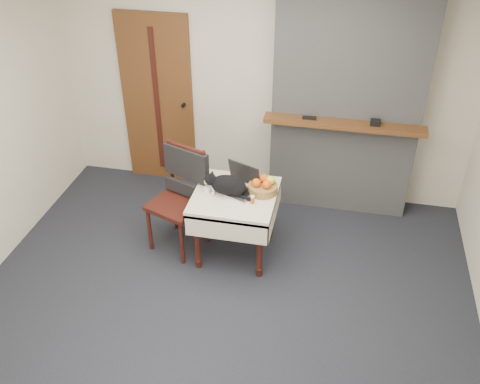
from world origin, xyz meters
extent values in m
plane|color=black|center=(0.00, 0.00, 0.00)|extent=(4.50, 4.50, 0.00)
cube|color=beige|center=(0.00, 2.00, 1.30)|extent=(4.50, 0.02, 2.60)
cube|color=white|center=(0.00, 0.00, 2.60)|extent=(4.50, 4.00, 0.02)
cube|color=brown|center=(-1.20, 1.98, 1.00)|extent=(0.82, 0.05, 2.00)
cube|color=#3E1410|center=(-1.20, 1.95, 1.00)|extent=(0.06, 0.01, 1.70)
cylinder|color=black|center=(-0.88, 1.93, 1.00)|extent=(0.04, 0.06, 0.04)
cube|color=gray|center=(0.90, 1.85, 1.30)|extent=(1.50, 0.30, 2.60)
cube|color=brown|center=(0.90, 1.61, 1.10)|extent=(1.62, 0.18, 0.05)
cube|color=black|center=(0.55, 1.61, 1.14)|extent=(0.14, 0.04, 0.03)
cube|color=black|center=(1.20, 1.61, 1.16)|extent=(0.10, 0.07, 0.06)
cylinder|color=#3E1410|center=(-0.33, 0.45, 0.32)|extent=(0.06, 0.06, 0.64)
sphere|color=#3E1410|center=(-0.33, 0.45, 0.08)|extent=(0.07, 0.07, 0.07)
cylinder|color=#3E1410|center=(0.27, 0.45, 0.32)|extent=(0.06, 0.06, 0.64)
sphere|color=#3E1410|center=(0.27, 0.45, 0.08)|extent=(0.07, 0.07, 0.07)
cylinder|color=#3E1410|center=(-0.33, 1.05, 0.32)|extent=(0.06, 0.06, 0.64)
sphere|color=#3E1410|center=(-0.33, 1.05, 0.08)|extent=(0.07, 0.07, 0.07)
cylinder|color=#3E1410|center=(0.27, 1.05, 0.32)|extent=(0.06, 0.06, 0.64)
sphere|color=#3E1410|center=(0.27, 1.05, 0.08)|extent=(0.07, 0.07, 0.07)
cube|color=beige|center=(-0.03, 0.75, 0.67)|extent=(0.78, 0.78, 0.06)
cube|color=beige|center=(-0.03, 0.36, 0.56)|extent=(0.78, 0.01, 0.22)
cube|color=beige|center=(-0.03, 1.13, 0.56)|extent=(0.78, 0.01, 0.22)
cube|color=beige|center=(-0.42, 0.75, 0.56)|extent=(0.01, 0.78, 0.22)
cube|color=beige|center=(0.35, 0.75, 0.56)|extent=(0.01, 0.78, 0.22)
cube|color=#B7B7BC|center=(-0.03, 0.78, 0.71)|extent=(0.41, 0.35, 0.02)
cube|color=black|center=(-0.03, 0.78, 0.72)|extent=(0.33, 0.26, 0.00)
cube|color=black|center=(0.03, 0.91, 0.84)|extent=(0.34, 0.19, 0.24)
cube|color=#9DB4E5|center=(0.03, 0.91, 0.84)|extent=(0.31, 0.17, 0.21)
ellipsoid|color=black|center=(-0.10, 0.73, 0.80)|extent=(0.32, 0.20, 0.20)
ellipsoid|color=black|center=(-0.01, 0.74, 0.78)|extent=(0.17, 0.19, 0.16)
sphere|color=black|center=(-0.26, 0.72, 0.85)|extent=(0.12, 0.12, 0.11)
ellipsoid|color=white|center=(-0.30, 0.72, 0.82)|extent=(0.05, 0.06, 0.06)
ellipsoid|color=white|center=(-0.23, 0.73, 0.76)|extent=(0.05, 0.07, 0.08)
cone|color=black|center=(-0.25, 0.69, 0.90)|extent=(0.04, 0.05, 0.05)
cone|color=black|center=(-0.25, 0.76, 0.90)|extent=(0.04, 0.05, 0.05)
cylinder|color=black|center=(0.06, 0.68, 0.72)|extent=(0.17, 0.08, 0.03)
sphere|color=white|center=(-0.23, 0.69, 0.72)|extent=(0.04, 0.04, 0.04)
sphere|color=white|center=(-0.24, 0.76, 0.72)|extent=(0.04, 0.04, 0.04)
cylinder|color=white|center=(-0.30, 0.72, 0.73)|extent=(0.06, 0.06, 0.06)
cylinder|color=#AA4615|center=(0.16, 0.64, 0.73)|extent=(0.03, 0.03, 0.06)
cylinder|color=white|center=(0.16, 0.64, 0.77)|extent=(0.04, 0.04, 0.01)
cylinder|color=#99653D|center=(0.22, 0.84, 0.74)|extent=(0.28, 0.28, 0.08)
sphere|color=#FD5D15|center=(0.16, 0.80, 0.82)|extent=(0.08, 0.08, 0.08)
sphere|color=#FD5D15|center=(0.26, 0.79, 0.82)|extent=(0.08, 0.08, 0.08)
sphere|color=#FD5D15|center=(0.22, 0.89, 0.82)|extent=(0.08, 0.08, 0.08)
sphere|color=yellow|center=(0.29, 0.87, 0.82)|extent=(0.08, 0.08, 0.08)
sphere|color=#FD5D15|center=(0.17, 0.88, 0.82)|extent=(0.08, 0.08, 0.08)
cube|color=black|center=(0.13, 0.83, 0.70)|extent=(0.13, 0.04, 0.01)
cube|color=#3E1410|center=(-0.62, 0.73, 0.51)|extent=(0.61, 0.61, 0.04)
cylinder|color=#3E1410|center=(-0.88, 0.61, 0.25)|extent=(0.04, 0.04, 0.51)
cylinder|color=#3E1410|center=(-0.50, 0.47, 0.25)|extent=(0.04, 0.04, 0.51)
cylinder|color=#3E1410|center=(-0.73, 0.99, 0.25)|extent=(0.04, 0.04, 0.51)
cylinder|color=#3E1410|center=(-0.35, 0.85, 0.25)|extent=(0.04, 0.04, 0.51)
cylinder|color=#3E1410|center=(-0.73, 0.99, 0.79)|extent=(0.04, 0.04, 0.56)
cylinder|color=#3E1410|center=(-0.35, 0.85, 0.79)|extent=(0.04, 0.04, 0.56)
cube|color=#3E1410|center=(-0.54, 0.92, 0.90)|extent=(0.39, 0.17, 0.31)
cube|color=black|center=(-0.55, 0.91, 0.88)|extent=(0.49, 0.24, 0.31)
camera|label=1|loc=(0.88, -3.32, 3.52)|focal=40.00mm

